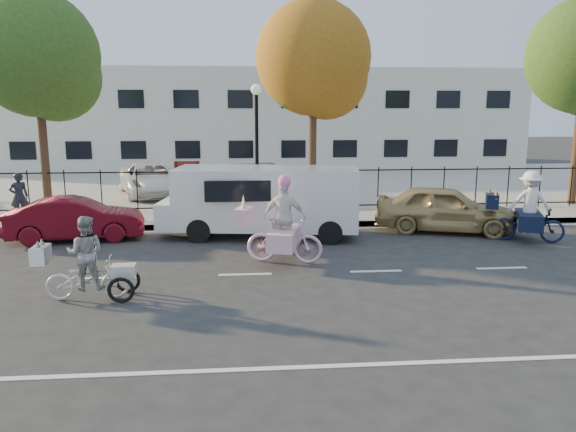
{
  "coord_description": "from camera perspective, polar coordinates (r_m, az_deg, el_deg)",
  "views": [
    {
      "loc": [
        -0.08,
        -12.19,
        3.68
      ],
      "look_at": [
        1.07,
        1.2,
        1.1
      ],
      "focal_mm": 35.0,
      "sensor_mm": 36.0,
      "label": 1
    }
  ],
  "objects": [
    {
      "name": "unicorn_bike",
      "position": [
        13.49,
        -0.52,
        -1.49
      ],
      "size": [
        2.18,
        1.56,
        2.14
      ],
      "rotation": [
        0.0,
        0.0,
        1.32
      ],
      "color": "#FABEDA",
      "rests_on": "ground"
    },
    {
      "name": "red_sedan",
      "position": [
        16.93,
        -20.72,
        -0.29
      ],
      "size": [
        3.86,
        1.79,
        1.23
      ],
      "primitive_type": "imported",
      "rotation": [
        0.0,
        0.0,
        1.71
      ],
      "color": "#5B0A16",
      "rests_on": "ground"
    },
    {
      "name": "lot_car_b",
      "position": [
        23.85,
        -13.75,
        3.64
      ],
      "size": [
        3.48,
        5.19,
        1.32
      ],
      "primitive_type": "imported",
      "rotation": [
        0.0,
        0.0,
        0.3
      ],
      "color": "white",
      "rests_on": "parking_lot"
    },
    {
      "name": "street_sign",
      "position": [
        19.21,
        -10.2,
        3.92
      ],
      "size": [
        0.85,
        0.06,
        1.8
      ],
      "color": "black",
      "rests_on": "sidewalk"
    },
    {
      "name": "bull_bike",
      "position": [
        17.04,
        23.19,
        0.23
      ],
      "size": [
        2.21,
        1.57,
        1.99
      ],
      "rotation": [
        0.0,
        0.0,
        1.21
      ],
      "color": "#101635",
      "rests_on": "ground"
    },
    {
      "name": "lot_car_d",
      "position": [
        23.3,
        1.45,
        3.67
      ],
      "size": [
        2.58,
        3.88,
        1.23
      ],
      "primitive_type": "imported",
      "rotation": [
        0.0,
        0.0,
        -0.34
      ],
      "color": "#919598",
      "rests_on": "parking_lot"
    },
    {
      "name": "lamppost",
      "position": [
        19.01,
        -3.21,
        9.13
      ],
      "size": [
        0.36,
        0.36,
        4.33
      ],
      "color": "black",
      "rests_on": "sidewalk"
    },
    {
      "name": "building",
      "position": [
        37.2,
        -4.86,
        9.77
      ],
      "size": [
        34.0,
        10.0,
        6.0
      ],
      "primitive_type": "cube",
      "color": "silver",
      "rests_on": "ground"
    },
    {
      "name": "parking_lot",
      "position": [
        27.43,
        -4.72,
        3.27
      ],
      "size": [
        60.0,
        15.6,
        0.15
      ],
      "primitive_type": "cube",
      "color": "#A8A399",
      "rests_on": "ground"
    },
    {
      "name": "lot_car_c",
      "position": [
        22.15,
        -3.0,
        3.48
      ],
      "size": [
        2.65,
        4.45,
        1.39
      ],
      "primitive_type": "imported",
      "rotation": [
        0.0,
        0.0,
        0.3
      ],
      "color": "#4B4F52",
      "rests_on": "parking_lot"
    },
    {
      "name": "iron_fence",
      "position": [
        19.59,
        -4.64,
        2.67
      ],
      "size": [
        58.0,
        0.06,
        1.5
      ],
      "primitive_type": null,
      "color": "black",
      "rests_on": "sidewalk"
    },
    {
      "name": "tree_west",
      "position": [
        20.63,
        -23.73,
        14.21
      ],
      "size": [
        4.05,
        4.05,
        7.43
      ],
      "color": "#442D1D",
      "rests_on": "ground"
    },
    {
      "name": "pedestrian",
      "position": [
        19.83,
        -25.65,
        1.79
      ],
      "size": [
        0.67,
        0.6,
        1.54
      ],
      "primitive_type": "imported",
      "rotation": [
        0.0,
        0.0,
        3.67
      ],
      "color": "black",
      "rests_on": "sidewalk"
    },
    {
      "name": "tree_mid",
      "position": [
        20.7,
        2.96,
        15.19
      ],
      "size": [
        4.09,
        4.09,
        7.49
      ],
      "color": "#442D1D",
      "rests_on": "ground"
    },
    {
      "name": "white_van",
      "position": [
        16.21,
        -2.54,
        1.74
      ],
      "size": [
        5.9,
        2.64,
        2.02
      ],
      "rotation": [
        0.0,
        0.0,
        -0.14
      ],
      "color": "white",
      "rests_on": "ground"
    },
    {
      "name": "road_markings",
      "position": [
        12.73,
        -4.38,
        -5.94
      ],
      "size": [
        60.0,
        9.52,
        0.01
      ],
      "primitive_type": null,
      "color": "silver",
      "rests_on": "ground"
    },
    {
      "name": "zebra_trike",
      "position": [
        11.62,
        -19.75,
        -4.95
      ],
      "size": [
        1.93,
        0.74,
        1.66
      ],
      "rotation": [
        0.0,
        0.0,
        1.6
      ],
      "color": "silver",
      "rests_on": "ground"
    },
    {
      "name": "gold_sedan",
      "position": [
        17.59,
        15.67,
        0.72
      ],
      "size": [
        4.45,
        2.87,
        1.41
      ],
      "primitive_type": "imported",
      "rotation": [
        0.0,
        0.0,
        1.25
      ],
      "color": "tan",
      "rests_on": "ground"
    },
    {
      "name": "curb",
      "position": [
        17.62,
        -4.56,
        -0.98
      ],
      "size": [
        60.0,
        0.1,
        0.15
      ],
      "primitive_type": "cube",
      "color": "#A8A399",
      "rests_on": "ground"
    },
    {
      "name": "ground",
      "position": [
        12.74,
        -4.38,
        -5.96
      ],
      "size": [
        120.0,
        120.0,
        0.0
      ],
      "primitive_type": "plane",
      "color": "#333334"
    },
    {
      "name": "sidewalk",
      "position": [
        18.64,
        -4.58,
        -0.32
      ],
      "size": [
        60.0,
        2.2,
        0.15
      ],
      "primitive_type": "cube",
      "color": "#A8A399",
      "rests_on": "ground"
    }
  ]
}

